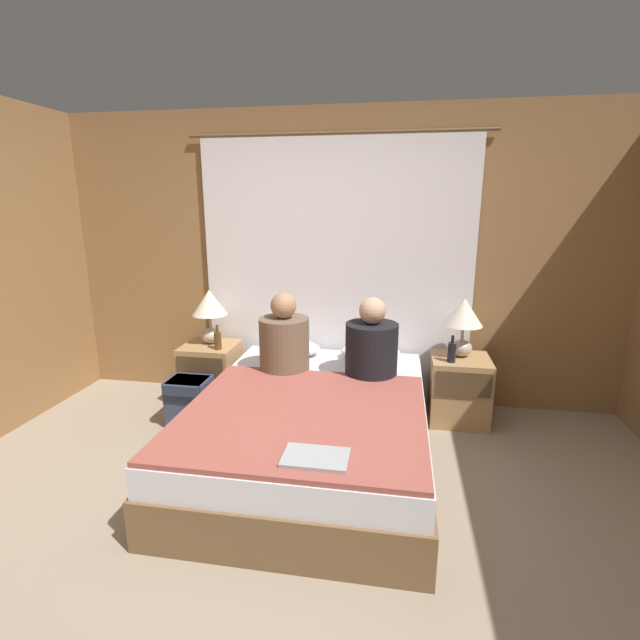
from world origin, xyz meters
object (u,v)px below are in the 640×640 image
Objects in this scene: person_right_in_bed at (371,346)px; beer_bottle_on_right_stand at (452,352)px; nightstand_left at (211,373)px; pillow_left at (291,348)px; lamp_right at (464,318)px; person_left_in_bed at (284,341)px; beer_bottle_on_left_stand at (218,340)px; pillow_right at (370,352)px; lamp_left at (210,308)px; backpack_on_floor at (189,399)px; laptop_on_bed at (316,458)px; bed at (312,428)px; nightstand_right at (459,389)px.

person_right_in_bed is 0.66m from beer_bottle_on_right_stand.
nightstand_left is 0.77m from pillow_left.
person_left_in_bed reaches higher than lamp_right.
pillow_left is at bearing 12.84° from beer_bottle_on_left_stand.
pillow_right is 1.28m from beer_bottle_on_left_stand.
lamp_left reaches higher than beer_bottle_on_left_stand.
lamp_left is 2.24× the size of beer_bottle_on_left_stand.
pillow_left is at bearing 31.98° from backpack_on_floor.
pillow_left is 1.73m from laptop_on_bed.
nightstand_left is 0.43m from backpack_on_floor.
bed is 3.88× the size of nightstand_right.
lamp_right is 0.79m from pillow_right.
laptop_on_bed is 0.87× the size of backpack_on_floor.
backpack_on_floor is (-0.74, -0.46, -0.32)m from pillow_left.
beer_bottle_on_right_stand is 1.71m from laptop_on_bed.
nightstand_right is 1.08× the size of pillow_left.
beer_bottle_on_right_stand is (0.63, -0.14, 0.08)m from pillow_right.
lamp_right is at bearing 0.00° from lamp_left.
nightstand_left is 2.12m from nightstand_right.
nightstand_left is at bearing 154.87° from person_left_in_bed.
lamp_right is 1.44× the size of laptop_on_bed.
person_left_in_bed is 2.91× the size of beer_bottle_on_left_stand.
laptop_on_bed is (-0.89, -1.62, 0.24)m from nightstand_right.
lamp_left is at bearing 175.55° from beer_bottle_on_right_stand.
backpack_on_floor is at bearing 160.99° from bed.
lamp_right is 2.02m from beer_bottle_on_left_stand.
backpack_on_floor is at bearing -91.44° from nightstand_left.
bed is 9.80× the size of beer_bottle_on_left_stand.
bed is 1.13m from backpack_on_floor.
beer_bottle_on_right_stand is at bearing -12.22° from pillow_right.
person_left_in_bed is 1.30m from beer_bottle_on_right_stand.
person_right_in_bed reaches higher than beer_bottle_on_left_stand.
lamp_left is (-1.06, 0.85, 0.62)m from bed.
person_right_in_bed is at bearing -14.09° from nightstand_left.
pillow_left is (-1.40, 0.03, 0.27)m from nightstand_right.
bed is 4.21× the size of pillow_left.
nightstand_left is at bearing -177.47° from pillow_left.
bed is 6.30× the size of laptop_on_bed.
nightstand_right is 0.37m from beer_bottle_on_right_stand.
nightstand_left is at bearing 165.91° from person_right_in_bed.
lamp_right is (1.06, 0.85, 0.62)m from bed.
person_right_in_bed is (0.03, -0.39, 0.18)m from pillow_right.
backpack_on_floor is at bearing -112.49° from beer_bottle_on_left_stand.
nightstand_left is at bearing 177.03° from beer_bottle_on_right_stand.
laptop_on_bed is (1.11, -1.51, -0.10)m from beer_bottle_on_left_stand.
nightstand_right is at bearing -2.53° from pillow_right.
beer_bottle_on_left_stand is at bearing -175.48° from lamp_right.
bed is 1.33m from nightstand_right.
lamp_right is 2.23× the size of beer_bottle_on_right_stand.
nightstand_right reaches higher than bed.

